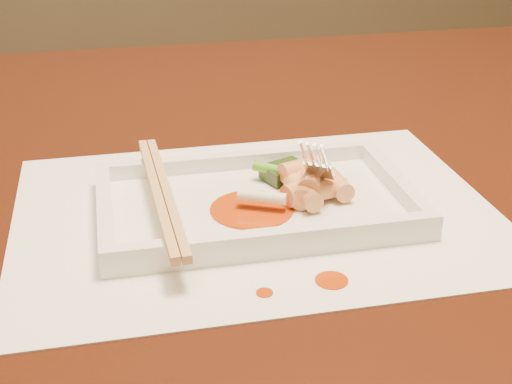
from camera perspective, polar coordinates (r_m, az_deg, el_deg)
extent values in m
cube|color=black|center=(0.71, -6.96, 0.85)|extent=(1.40, 0.90, 0.04)
cylinder|color=black|center=(1.39, 18.63, -4.47)|extent=(0.07, 0.07, 0.71)
cube|color=white|center=(0.60, 0.00, -1.60)|extent=(0.40, 0.30, 0.00)
cylinder|color=#B33405|center=(0.51, 6.07, -7.04)|extent=(0.02, 0.02, 0.00)
cylinder|color=#B33405|center=(0.50, 0.69, -8.06)|extent=(0.01, 0.01, 0.00)
cube|color=white|center=(0.60, 0.00, -1.20)|extent=(0.26, 0.16, 0.01)
cube|color=white|center=(0.66, -1.36, 2.54)|extent=(0.26, 0.01, 0.01)
cube|color=white|center=(0.53, 1.70, -3.75)|extent=(0.26, 0.01, 0.01)
cube|color=white|center=(0.58, -12.01, -1.41)|extent=(0.01, 0.14, 0.01)
cube|color=white|center=(0.63, 11.11, 0.81)|extent=(0.01, 0.14, 0.01)
cube|color=black|center=(0.64, 2.32, 1.65)|extent=(0.05, 0.04, 0.01)
cylinder|color=#EAEACC|center=(0.58, 0.49, -0.40)|extent=(0.04, 0.03, 0.01)
cylinder|color=#3F9417|center=(0.62, 3.42, 1.42)|extent=(0.07, 0.06, 0.01)
cube|color=tan|center=(0.58, -7.96, -0.09)|extent=(0.01, 0.22, 0.01)
cube|color=tan|center=(0.58, -7.17, -0.02)|extent=(0.01, 0.22, 0.01)
cylinder|color=#B33405|center=(0.58, -0.34, -1.38)|extent=(0.07, 0.07, 0.00)
cylinder|color=#F1B670|center=(0.60, 3.75, 0.29)|extent=(0.03, 0.05, 0.02)
cylinder|color=#F1B670|center=(0.61, 6.27, 0.86)|extent=(0.02, 0.05, 0.02)
cylinder|color=#F1B670|center=(0.60, 4.38, 1.11)|extent=(0.03, 0.05, 0.02)
cylinder|color=#F1B670|center=(0.59, 3.78, -0.02)|extent=(0.02, 0.05, 0.02)
cylinder|color=#F1B670|center=(0.59, 4.65, 0.04)|extent=(0.05, 0.03, 0.02)
cylinder|color=#F1B670|center=(0.62, 3.70, 1.89)|extent=(0.04, 0.03, 0.02)
cylinder|color=#F1B670|center=(0.60, 4.10, 0.43)|extent=(0.05, 0.04, 0.02)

